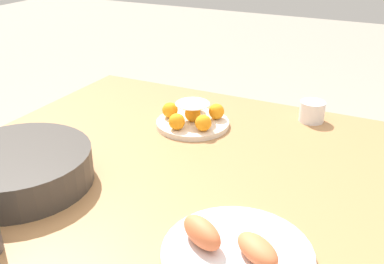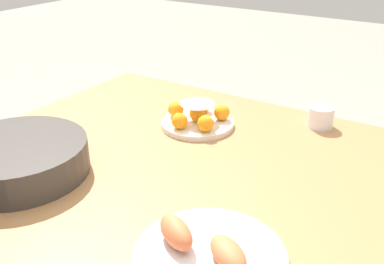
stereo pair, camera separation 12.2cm
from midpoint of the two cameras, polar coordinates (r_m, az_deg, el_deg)
The scene contains 5 objects.
dining_table at distance 1.17m, azimuth -3.10°, elevation -8.86°, with size 1.25×1.04×0.77m.
cake_plate at distance 1.34m, azimuth -2.53°, elevation 1.81°, with size 0.22×0.22×0.08m.
serving_bowl at distance 1.14m, azimuth -24.03°, elevation -4.15°, with size 0.34×0.34×0.08m.
seafood_platter at distance 0.85m, azimuth 1.16°, elevation -14.86°, with size 0.28×0.28×0.07m.
cup_near at distance 1.40m, azimuth 12.63°, elevation 2.51°, with size 0.08×0.08×0.06m.
Camera 1 is at (-0.43, 0.87, 1.33)m, focal length 42.00 mm.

